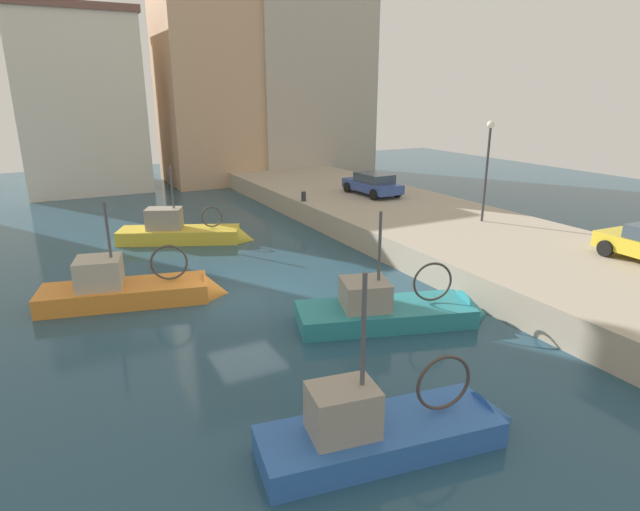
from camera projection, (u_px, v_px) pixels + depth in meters
name	position (u px, v px, depth m)	size (l,w,h in m)	color
water_surface	(245.00, 300.00, 19.26)	(80.00, 80.00, 0.00)	navy
quay_wall	(479.00, 244.00, 24.21)	(9.00, 56.00, 1.20)	#ADA08C
fishing_boat_yellow	(186.00, 239.00, 26.71)	(6.85, 4.29, 4.61)	gold
fishing_boat_orange	(135.00, 297.00, 19.09)	(6.83, 3.26, 4.60)	orange
fishing_boat_blue	(394.00, 439.00, 11.34)	(6.22, 2.64, 4.85)	#2D60B7
fishing_boat_teal	(396.00, 318.00, 17.42)	(6.81, 3.81, 4.71)	teal
parked_car_blue	(373.00, 184.00, 32.23)	(2.11, 4.27, 1.35)	#334C9E
mooring_bollard_mid	(304.00, 196.00, 30.52)	(0.28, 0.28, 0.55)	#2D2D33
quay_streetlamp	(488.00, 155.00, 24.95)	(0.36, 0.36, 4.83)	#38383D
waterfront_building_west	(211.00, 46.00, 41.54)	(8.56, 7.70, 21.47)	tan
waterfront_building_west_mid	(306.00, 32.00, 44.31)	(10.75, 7.11, 24.15)	#B2A899
waterfront_building_east_mid	(78.00, 102.00, 39.44)	(8.79, 8.74, 13.01)	silver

